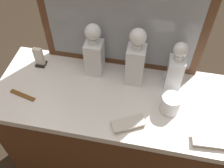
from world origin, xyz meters
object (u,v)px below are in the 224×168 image
object	(u,v)px
silver_brush_far_left	(129,124)
crystal_decanter_center	(175,70)
silver_brush_far_right	(210,142)
crystal_decanter_rear	(136,62)
crystal_decanter_front	(94,54)
napkin_holder	(39,58)
crystal_tumbler_right	(171,104)
tortoiseshell_comb	(23,95)

from	to	relation	value
silver_brush_far_left	crystal_decanter_center	bearing A→B (deg)	57.37
silver_brush_far_right	crystal_decanter_center	bearing A→B (deg)	120.85
crystal_decanter_rear	silver_brush_far_left	bearing A→B (deg)	-86.79
crystal_decanter_front	crystal_decanter_rear	size ratio (longest dim) A/B	0.92
crystal_decanter_center	silver_brush_far_right	distance (m)	0.34
silver_brush_far_right	napkin_holder	world-z (taller)	napkin_holder
crystal_tumbler_right	crystal_decanter_front	bearing A→B (deg)	155.99
crystal_decanter_center	silver_brush_far_right	size ratio (longest dim) A/B	1.78
crystal_decanter_center	crystal_tumbler_right	size ratio (longest dim) A/B	2.98
crystal_decanter_front	silver_brush_far_right	xyz separation A→B (m)	(0.56, -0.31, -0.10)
silver_brush_far_left	silver_brush_far_right	bearing A→B (deg)	-3.05
crystal_decanter_front	napkin_holder	bearing A→B (deg)	-177.23
crystal_decanter_center	silver_brush_far_left	bearing A→B (deg)	-122.63
tortoiseshell_comb	napkin_holder	world-z (taller)	napkin_holder
crystal_tumbler_right	napkin_holder	xyz separation A→B (m)	(-0.68, 0.16, 0.01)
crystal_decanter_rear	silver_brush_far_right	bearing A→B (deg)	-38.71
silver_brush_far_left	napkin_holder	bearing A→B (deg)	151.53
crystal_decanter_front	tortoiseshell_comb	bearing A→B (deg)	-142.86
napkin_holder	silver_brush_far_right	bearing A→B (deg)	-19.10
crystal_decanter_front	crystal_tumbler_right	bearing A→B (deg)	-24.01
tortoiseshell_comb	silver_brush_far_right	bearing A→B (deg)	-5.37
crystal_decanter_rear	silver_brush_far_left	xyz separation A→B (m)	(0.01, -0.27, -0.11)
silver_brush_far_left	tortoiseshell_comb	size ratio (longest dim) A/B	1.14
crystal_decanter_rear	silver_brush_far_right	distance (m)	0.47
crystal_decanter_rear	crystal_tumbler_right	bearing A→B (deg)	-39.12
crystal_decanter_rear	silver_brush_far_right	world-z (taller)	crystal_decanter_rear
tortoiseshell_comb	napkin_holder	size ratio (longest dim) A/B	1.23
crystal_tumbler_right	napkin_holder	distance (m)	0.69
crystal_decanter_center	crystal_decanter_rear	size ratio (longest dim) A/B	0.86
crystal_decanter_center	napkin_holder	distance (m)	0.68
silver_brush_far_right	napkin_holder	xyz separation A→B (m)	(-0.85, 0.29, 0.03)
crystal_tumbler_right	tortoiseshell_comb	xyz separation A→B (m)	(-0.69, -0.06, -0.04)
napkin_holder	tortoiseshell_comb	bearing A→B (deg)	-92.61
silver_brush_far_right	napkin_holder	distance (m)	0.90
crystal_decanter_center	silver_brush_far_left	xyz separation A→B (m)	(-0.17, -0.27, -0.09)
crystal_decanter_front	tortoiseshell_comb	xyz separation A→B (m)	(-0.30, -0.23, -0.11)
tortoiseshell_comb	crystal_decanter_front	bearing A→B (deg)	37.14
crystal_decanter_rear	tortoiseshell_comb	xyz separation A→B (m)	(-0.50, -0.20, -0.12)
crystal_tumbler_right	napkin_holder	size ratio (longest dim) A/B	0.82
silver_brush_far_left	silver_brush_far_right	size ratio (longest dim) A/B	1.03
silver_brush_far_right	tortoiseshell_comb	size ratio (longest dim) A/B	1.11
crystal_decanter_rear	tortoiseshell_comb	bearing A→B (deg)	-157.96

